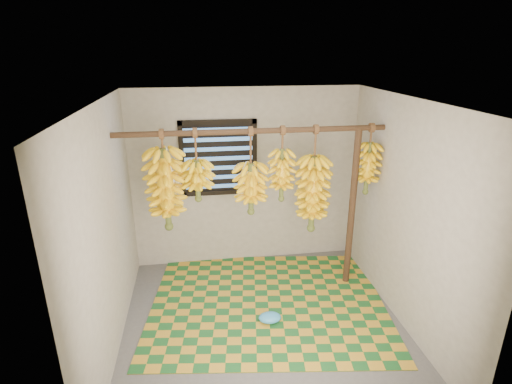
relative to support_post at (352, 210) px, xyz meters
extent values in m
cube|color=#4F4F4F|center=(-1.20, -0.70, -1.00)|extent=(3.00, 3.00, 0.01)
cube|color=silver|center=(-1.20, -0.70, 1.40)|extent=(3.00, 3.00, 0.01)
cube|color=gray|center=(-1.20, 0.80, 0.20)|extent=(3.00, 0.01, 2.40)
cube|color=gray|center=(-2.71, -0.70, 0.20)|extent=(0.01, 3.00, 2.40)
cube|color=gray|center=(0.30, -0.70, 0.20)|extent=(0.01, 3.00, 2.40)
cube|color=black|center=(-1.55, 0.78, 0.50)|extent=(1.00, 0.04, 1.00)
cylinder|color=#432C1A|center=(-1.20, 0.00, 1.00)|extent=(3.00, 0.06, 0.06)
cylinder|color=#432C1A|center=(0.00, 0.00, 0.00)|extent=(0.08, 0.08, 2.00)
cube|color=#1A5824|center=(-1.08, -0.31, -0.99)|extent=(2.98, 2.51, 0.01)
ellipsoid|color=#3997D5|center=(-1.12, -0.67, -0.94)|extent=(0.26, 0.19, 0.10)
cylinder|color=brown|center=(-1.83, 0.00, 0.85)|extent=(0.02, 0.02, 0.36)
cylinder|color=#4C5923|center=(-1.83, 0.00, 0.49)|extent=(0.06, 0.06, 0.43)
cylinder|color=brown|center=(-2.18, 0.00, 0.92)|extent=(0.02, 0.02, 0.22)
cylinder|color=#4C5923|center=(-2.18, 0.00, 0.40)|extent=(0.07, 0.07, 0.89)
cylinder|color=brown|center=(-1.24, 0.00, 0.82)|extent=(0.02, 0.02, 0.42)
cylinder|color=#4C5923|center=(-1.24, 0.00, 0.36)|extent=(0.06, 0.06, 0.56)
cylinder|color=brown|center=(-0.88, 0.00, 0.90)|extent=(0.02, 0.02, 0.27)
cylinder|color=#4C5923|center=(-0.88, 0.00, 0.50)|extent=(0.05, 0.05, 0.58)
cylinder|color=brown|center=(-0.50, 0.00, 0.84)|extent=(0.02, 0.02, 0.37)
cylinder|color=#4C5923|center=(-0.50, 0.00, 0.25)|extent=(0.07, 0.07, 0.88)
cylinder|color=brown|center=(0.15, 0.00, 0.91)|extent=(0.02, 0.02, 0.23)
cylinder|color=#4C5923|center=(0.15, 0.00, 0.54)|extent=(0.05, 0.05, 0.58)
camera|label=1|loc=(-1.82, -4.25, 1.86)|focal=28.00mm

